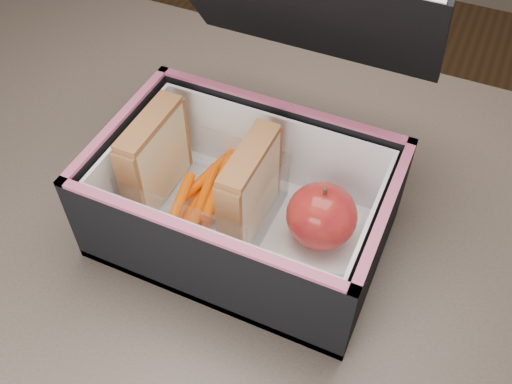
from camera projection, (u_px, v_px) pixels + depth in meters
kitchen_table at (240, 289)px, 0.69m from camera, size 1.20×0.80×0.75m
lunch_bag at (245, 193)px, 0.59m from camera, size 0.30×0.31×0.27m
plastic_tub at (203, 187)px, 0.62m from camera, size 0.16×0.11×0.07m
sandwich_left at (155, 157)px, 0.62m from camera, size 0.03×0.10×0.11m
sandwich_right at (250, 189)px, 0.59m from camera, size 0.03×0.10×0.11m
carrot_sticks at (202, 200)px, 0.63m from camera, size 0.06×0.16×0.03m
paper_napkin at (321, 240)px, 0.61m from camera, size 0.10×0.10×0.01m
red_apple at (322, 216)px, 0.58m from camera, size 0.08×0.08×0.08m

